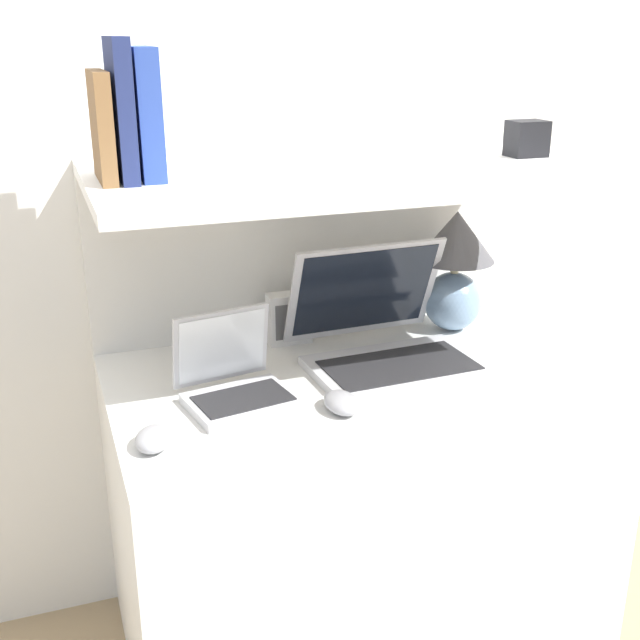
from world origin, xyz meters
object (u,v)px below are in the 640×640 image
book_brown (102,127)px  book_blue (145,114)px  laptop_small (235,383)px  laptop_large (385,340)px  table_lamp (455,263)px  shelf_gadget (527,139)px  router_box (289,318)px  second_mouse (153,439)px  computer_mouse (342,403)px  book_navy (121,110)px

book_brown → book_blue: book_blue is taller
laptop_small → laptop_large: bearing=12.2°
table_lamp → shelf_gadget: shelf_gadget is taller
laptop_large → book_brown: size_ratio=1.96×
router_box → laptop_small: bearing=-126.5°
table_lamp → laptop_large: table_lamp is taller
table_lamp → router_box: size_ratio=2.45×
second_mouse → book_blue: 0.61m
computer_mouse → book_blue: 0.68m
laptop_large → laptop_small: laptop_large is taller
computer_mouse → router_box: (0.02, 0.40, 0.04)m
table_lamp → book_brown: size_ratio=1.53×
shelf_gadget → table_lamp: bearing=121.4°
computer_mouse → laptop_small: bearing=148.0°
laptop_small → second_mouse: bearing=-143.1°
router_box → computer_mouse: bearing=-92.4°
table_lamp → laptop_large: (-0.25, -0.15, -0.12)m
table_lamp → book_navy: 0.91m
book_brown → shelf_gadget: book_brown is taller
laptop_small → router_box: size_ratio=1.93×
table_lamp → router_box: 0.44m
laptop_small → book_navy: bearing=153.1°
computer_mouse → second_mouse: (-0.38, -0.02, 0.00)m
book_brown → router_box: bearing=24.5°
router_box → book_navy: size_ratio=0.48×
table_lamp → book_blue: (-0.76, -0.14, 0.40)m
router_box → laptop_large: bearing=-49.6°
second_mouse → book_blue: size_ratio=0.46×
laptop_large → router_box: 0.26m
second_mouse → router_box: size_ratio=0.89×
laptop_small → shelf_gadget: (0.71, 0.09, 0.46)m
laptop_small → computer_mouse: (0.19, -0.12, -0.02)m
book_brown → computer_mouse: bearing=-27.2°
laptop_small → book_brown: book_brown is taller
table_lamp → router_box: bearing=173.1°
table_lamp → book_navy: (-0.81, -0.14, 0.41)m
table_lamp → book_brown: 0.94m
laptop_large → shelf_gadget: size_ratio=4.80×
book_blue → book_navy: bearing=-180.0°
book_blue → router_box: bearing=29.5°
router_box → shelf_gadget: size_ratio=1.53×
laptop_small → second_mouse: size_ratio=2.17×
laptop_large → router_box: laptop_large is taller
table_lamp → laptop_small: table_lamp is taller
laptop_large → laptop_small: size_ratio=1.62×
book_blue → computer_mouse: bearing=-32.8°
laptop_small → second_mouse: laptop_small is taller
book_blue → laptop_large: bearing=-0.8°
second_mouse → book_navy: book_navy is taller
second_mouse → shelf_gadget: (0.91, 0.23, 0.48)m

